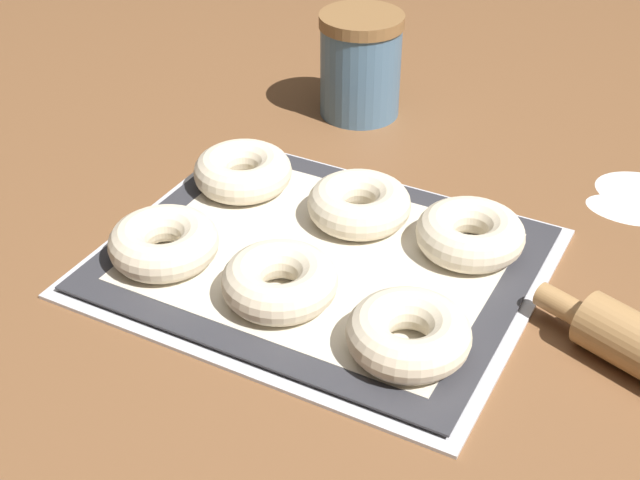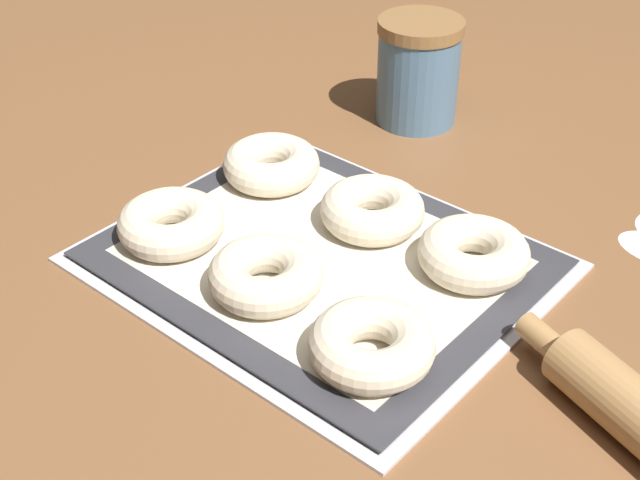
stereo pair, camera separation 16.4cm
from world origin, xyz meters
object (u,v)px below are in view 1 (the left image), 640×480
Objects in this scene: baking_tray at (320,261)px; bagel_front_left at (164,243)px; bagel_front_right at (409,334)px; bagel_back_right at (470,234)px; bagel_back_center at (359,204)px; bagel_back_left at (243,171)px; flour_canister at (360,65)px; bagel_front_center at (280,281)px.

baking_tray is 3.88× the size of bagel_front_left.
bagel_front_right is (0.28, -0.01, 0.00)m from bagel_front_left.
bagel_front_left and bagel_back_right have the same top height.
bagel_back_center is (0.01, 0.08, 0.03)m from baking_tray.
bagel_front_right is 1.00× the size of bagel_back_center.
bagel_front_right is 1.00× the size of bagel_back_left.
bagel_front_left and bagel_back_left have the same top height.
bagel_front_right reaches higher than baking_tray.
bagel_back_center is 1.00× the size of bagel_back_right.
baking_tray is 3.18× the size of flour_canister.
bagel_back_right is at bearing 91.85° from bagel_front_right.
bagel_front_right is at bearing -5.10° from bagel_front_center.
baking_tray is at bearing 146.44° from bagel_front_right.
bagel_back_right is at bearing 30.85° from bagel_front_left.
flour_canister is (0.03, 0.25, 0.04)m from bagel_back_left.
baking_tray is 3.88× the size of bagel_front_right.
flour_canister reaches higher than bagel_back_center.
flour_canister reaches higher than bagel_back_left.
bagel_back_center is at bearing -178.74° from bagel_back_right.
bagel_front_center is 1.00× the size of bagel_back_right.
bagel_back_right is (0.27, 0.16, 0.00)m from bagel_front_left.
bagel_front_left is at bearing -150.30° from baking_tray.
bagel_front_center is at bearing -48.40° from bagel_back_left.
bagel_front_center is 1.00× the size of bagel_front_right.
bagel_front_right is 0.22m from bagel_back_center.
bagel_front_left is at bearing -88.47° from bagel_back_left.
bagel_back_left is (-0.00, 0.16, 0.00)m from bagel_front_left.
bagel_front_center is 0.16m from bagel_back_center.
bagel_front_left and bagel_front_right have the same top height.
bagel_back_left is 0.15m from bagel_back_center.
flour_canister is (-0.11, 0.41, 0.04)m from bagel_front_center.
flour_canister reaches higher than bagel_front_right.
bagel_front_right is at bearing -59.09° from flour_canister.
flour_canister reaches higher than baking_tray.
flour_canister is (-0.25, 0.42, 0.04)m from bagel_front_right.
baking_tray is 0.17m from bagel_back_left.
bagel_front_center is 0.21m from bagel_back_left.
bagel_front_center is at bearing 174.90° from bagel_front_right.
bagel_front_center is (0.14, 0.00, 0.00)m from bagel_front_left.
bagel_back_right is (0.28, 0.00, 0.00)m from bagel_back_left.
bagel_front_left is 1.00× the size of bagel_back_left.
bagel_back_left reaches higher than baking_tray.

